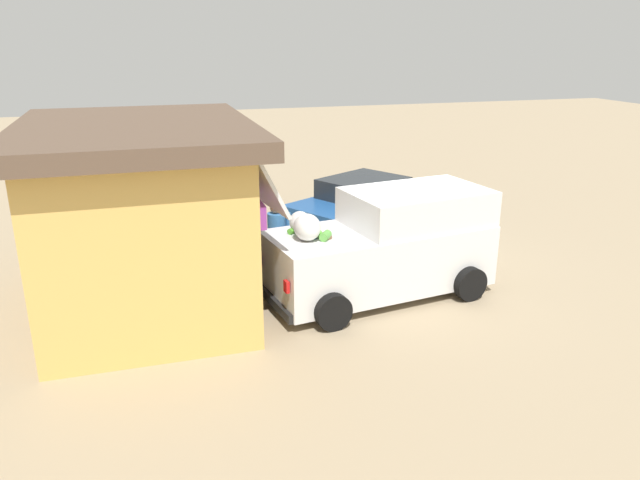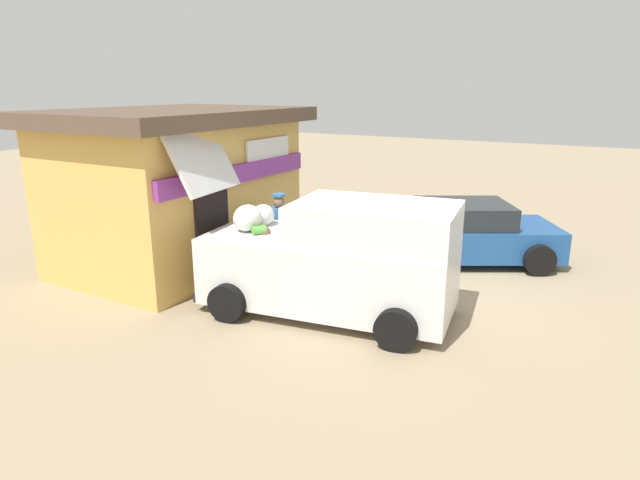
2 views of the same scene
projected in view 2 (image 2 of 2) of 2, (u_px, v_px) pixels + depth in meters
The scene contains 8 objects.
ground_plane at pixel (425, 298), 10.05m from camera, with size 60.00×60.00×0.00m, color #9E896B.
storefront_bar at pixel (177, 186), 11.64m from camera, with size 5.33×3.94×3.32m.
delivery_van at pixel (336, 259), 9.11m from camera, with size 2.61×4.94×3.03m.
parked_sedan at pixel (462, 233), 12.04m from camera, with size 3.58×4.39×1.32m.
vendor_standing at pixel (279, 230), 10.88m from camera, with size 0.37×0.57×1.73m.
customer_bending at pixel (259, 253), 9.77m from camera, with size 0.69×0.74×1.45m.
unloaded_banana_pile at pixel (187, 282), 10.36m from camera, with size 0.76×0.92×0.40m.
paint_bucket at pixel (334, 242), 12.92m from camera, with size 0.32×0.32×0.40m, color blue.
Camera 2 is at (-9.09, -2.99, 3.78)m, focal length 30.55 mm.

